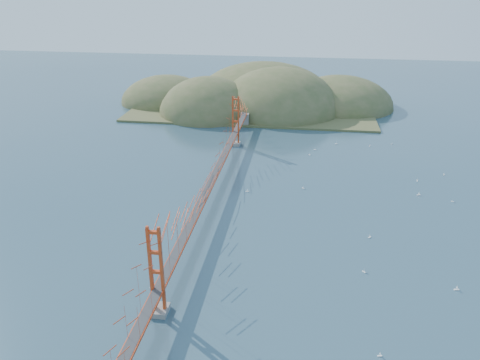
# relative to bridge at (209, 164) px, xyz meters

# --- Properties ---
(ground) EXTENTS (320.00, 320.00, 0.00)m
(ground) POSITION_rel_bridge_xyz_m (0.00, -0.18, -7.01)
(ground) COLOR #325164
(ground) RESTS_ON ground
(bridge) EXTENTS (2.20, 94.40, 12.00)m
(bridge) POSITION_rel_bridge_xyz_m (0.00, 0.00, 0.00)
(bridge) COLOR gray
(bridge) RESTS_ON ground
(far_headlands) EXTENTS (84.00, 58.00, 25.00)m
(far_headlands) POSITION_rel_bridge_xyz_m (2.21, 68.33, -7.01)
(far_headlands) COLOR brown
(far_headlands) RESTS_ON ground
(sailboat_3) EXTENTS (0.63, 0.61, 0.70)m
(sailboat_3) POSITION_rel_bridge_xyz_m (6.00, 4.76, -6.85)
(sailboat_3) COLOR white
(sailboat_3) RESTS_ON ground
(sailboat_16) EXTENTS (0.60, 0.60, 0.63)m
(sailboat_16) POSITION_rel_bridge_xyz_m (17.28, 25.71, -6.87)
(sailboat_16) COLOR white
(sailboat_16) RESTS_ON ground
(sailboat_17) EXTENTS (0.49, 0.41, 0.57)m
(sailboat_17) POSITION_rel_bridge_xyz_m (36.51, 35.69, -6.87)
(sailboat_17) COLOR white
(sailboat_17) RESTS_ON ground
(sailboat_7) EXTENTS (0.62, 0.54, 0.71)m
(sailboat_7) POSITION_rel_bridge_xyz_m (18.45, 29.19, -6.85)
(sailboat_7) COLOR white
(sailboat_7) RESTS_ON ground
(sailboat_14) EXTENTS (0.64, 0.64, 0.67)m
(sailboat_14) POSITION_rel_bridge_xyz_m (26.63, -8.92, -6.86)
(sailboat_14) COLOR white
(sailboat_14) RESTS_ON ground
(sailboat_8) EXTENTS (0.66, 0.59, 0.74)m
(sailboat_8) POSITION_rel_bridge_xyz_m (37.11, 7.66, -6.85)
(sailboat_8) COLOR white
(sailboat_8) RESTS_ON ground
(sailboat_11) EXTENTS (0.54, 0.54, 0.60)m
(sailboat_11) POSITION_rel_bridge_xyz_m (42.50, 5.77, -6.87)
(sailboat_11) COLOR white
(sailboat_11) RESTS_ON ground
(sailboat_12) EXTENTS (0.65, 0.55, 0.74)m
(sailboat_12) POSITION_rel_bridge_xyz_m (23.46, 33.96, -6.85)
(sailboat_12) COLOR white
(sailboat_12) RESTS_ON ground
(sailboat_2) EXTENTS (0.65, 0.56, 0.74)m
(sailboat_2) POSITION_rel_bridge_xyz_m (36.19, -20.63, -6.85)
(sailboat_2) COLOR white
(sailboat_2) RESTS_ON ground
(sailboat_9) EXTENTS (0.54, 0.54, 0.61)m
(sailboat_9) POSITION_rel_bridge_xyz_m (44.02, 18.04, -6.87)
(sailboat_9) COLOR white
(sailboat_9) RESTS_ON ground
(sailboat_1) EXTENTS (0.64, 0.64, 0.68)m
(sailboat_1) POSITION_rel_bridge_xyz_m (16.21, 7.61, -6.86)
(sailboat_1) COLOR white
(sailboat_1) RESTS_ON ground
(sailboat_6) EXTENTS (0.62, 0.62, 0.65)m
(sailboat_6) POSITION_rel_bridge_xyz_m (24.88, -18.33, -6.86)
(sailboat_6) COLOR white
(sailboat_6) RESTS_ON ground
(sailboat_4) EXTENTS (0.50, 0.57, 0.64)m
(sailboat_4) POSITION_rel_bridge_xyz_m (38.11, 14.18, -6.86)
(sailboat_4) COLOR white
(sailboat_4) RESTS_ON ground
(sailboat_15) EXTENTS (0.45, 0.52, 0.60)m
(sailboat_15) POSITION_rel_bridge_xyz_m (31.14, 33.46, -6.87)
(sailboat_15) COLOR white
(sailboat_15) RESTS_ON ground
(sailboat_extra_0) EXTENTS (0.53, 0.48, 0.60)m
(sailboat_extra_0) POSITION_rel_bridge_xyz_m (25.05, -33.63, -6.87)
(sailboat_extra_0) COLOR white
(sailboat_extra_0) RESTS_ON ground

